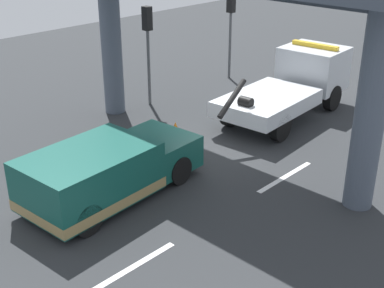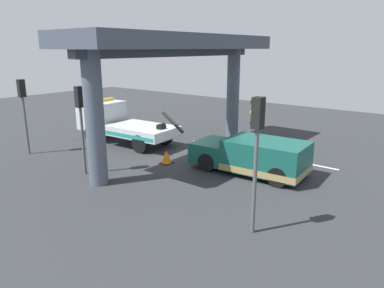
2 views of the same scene
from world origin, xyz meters
The scene contains 11 objects.
ground_plane centered at (0.00, 0.00, -0.05)m, with size 60.00×40.00×0.10m, color #2D3033.
lane_stripe_west centered at (-6.00, -2.85, 0.00)m, with size 2.60×0.16×0.01m, color silver.
lane_stripe_mid centered at (0.00, -2.85, 0.00)m, with size 2.60×0.16×0.01m, color silver.
lane_stripe_east centered at (6.00, -2.85, 0.00)m, with size 2.60×0.16×0.01m, color silver.
tow_truck_white centered at (4.74, 0.05, 1.20)m, with size 7.32×2.76×2.46m.
towed_van_green centered at (-4.37, 0.00, 0.78)m, with size 5.33×2.51×1.58m.
overpass_structure centered at (0.02, 0.00, 5.25)m, with size 3.60×12.29×6.12m.
traffic_light_near centered at (-6.98, 4.76, 3.04)m, with size 0.39×0.32×4.16m.
traffic_light_far centered at (1.52, 4.76, 2.86)m, with size 0.39×0.32×3.91m.
traffic_light_mid centered at (6.52, 4.76, 2.88)m, with size 0.39×0.32×3.93m.
traffic_cone_orange centered at (-0.36, 1.40, 0.32)m, with size 0.57×0.57×0.68m.
Camera 2 is at (-11.68, 13.63, 5.47)m, focal length 33.32 mm.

